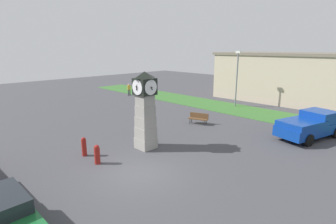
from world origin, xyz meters
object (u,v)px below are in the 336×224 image
at_px(pickup_truck, 311,125).
at_px(pedestrian_near_bench, 129,89).
at_px(bench, 198,118).
at_px(bollard_near_tower, 84,146).
at_px(street_lamp_near_road, 237,75).
at_px(bollard_mid_row, 97,154).
at_px(clock_tower, 145,110).

relative_size(pickup_truck, pedestrian_near_bench, 3.50).
bearing_deg(bench, bollard_near_tower, -92.88).
xyz_separation_m(bollard_near_tower, street_lamp_near_road, (-0.95, 17.99, 2.84)).
height_order(bollard_mid_row, street_lamp_near_road, street_lamp_near_road).
bearing_deg(bollard_mid_row, bollard_near_tower, 179.48).
xyz_separation_m(pickup_truck, pedestrian_near_bench, (-22.49, 0.95, -0.02)).
distance_m(clock_tower, street_lamp_near_road, 14.86).
bearing_deg(pickup_truck, bollard_near_tower, -122.50).
bearing_deg(pedestrian_near_bench, bollard_mid_row, -41.02).
distance_m(bollard_near_tower, street_lamp_near_road, 18.23).
xyz_separation_m(pickup_truck, bench, (-7.67, -2.88, -0.41)).
height_order(bench, pedestrian_near_bench, pedestrian_near_bench).
relative_size(clock_tower, pedestrian_near_bench, 3.01).
height_order(bollard_mid_row, pickup_truck, pickup_truck).
bearing_deg(clock_tower, bollard_near_tower, -114.97).
height_order(bollard_near_tower, pedestrian_near_bench, pedestrian_near_bench).
bearing_deg(bollard_mid_row, pedestrian_near_bench, 138.98).
relative_size(clock_tower, bollard_mid_row, 4.42).
bearing_deg(clock_tower, street_lamp_near_road, 99.77).
xyz_separation_m(clock_tower, pickup_truck, (6.59, 9.44, -1.55)).
bearing_deg(street_lamp_near_road, bench, -79.82).
relative_size(bollard_mid_row, bench, 0.65).
distance_m(bench, pedestrian_near_bench, 15.32).
xyz_separation_m(bollard_near_tower, bench, (0.50, 9.93, -0.05)).
xyz_separation_m(pickup_truck, street_lamp_near_road, (-9.11, 5.17, 2.48)).
height_order(bollard_near_tower, street_lamp_near_road, street_lamp_near_road).
relative_size(bollard_mid_row, pickup_truck, 0.19).
distance_m(clock_tower, pickup_truck, 11.62).
xyz_separation_m(bollard_near_tower, pickup_truck, (8.17, 12.82, 0.35)).
height_order(bollard_near_tower, bench, bollard_near_tower).
relative_size(bench, pedestrian_near_bench, 1.06).
distance_m(bollard_mid_row, street_lamp_near_road, 18.39).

